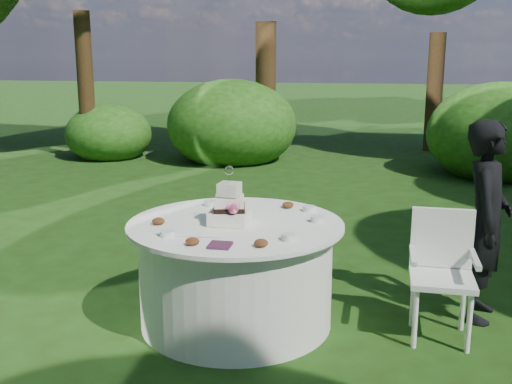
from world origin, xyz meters
TOP-DOWN VIEW (x-y plane):
  - ground at (0.00, 0.00)m, footprint 80.00×80.00m
  - napkins at (0.03, -0.57)m, footprint 0.14×0.14m
  - feather_plume at (-0.23, -0.39)m, footprint 0.48×0.07m
  - guest at (1.79, 0.45)m, footprint 0.46×0.61m
  - table at (0.00, 0.00)m, footprint 1.56×1.56m
  - cake at (-0.03, -0.03)m, footprint 0.27×0.28m
  - chair at (1.45, 0.08)m, footprint 0.45×0.44m
  - votives at (0.16, 0.04)m, footprint 1.04×0.96m
  - petal_cups at (-0.02, -0.19)m, footprint 0.93×1.14m

SIDE VIEW (x-z plane):
  - ground at x=0.00m, z-range 0.00..0.00m
  - table at x=0.00m, z-range 0.00..0.77m
  - chair at x=1.45m, z-range 0.07..0.97m
  - guest at x=1.79m, z-range 0.00..1.50m
  - feather_plume at x=-0.23m, z-range 0.77..0.78m
  - napkins at x=0.03m, z-range 0.77..0.79m
  - votives at x=0.16m, z-range 0.77..0.81m
  - petal_cups at x=-0.02m, z-range 0.77..0.82m
  - cake at x=-0.03m, z-range 0.68..1.09m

